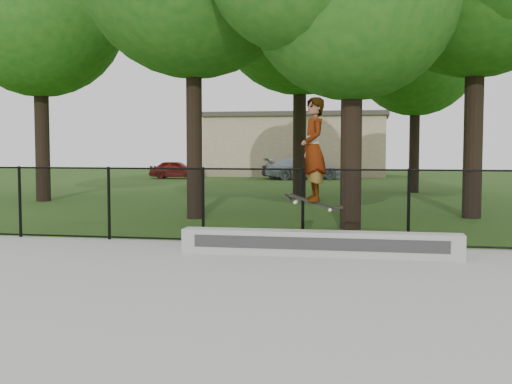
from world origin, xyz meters
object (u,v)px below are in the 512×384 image
(car_c, at_px, (303,168))
(skater_airborne, at_px, (313,151))
(grind_ledge, at_px, (319,243))
(car_b, at_px, (292,170))
(car_a, at_px, (176,170))

(car_c, distance_m, skater_airborne, 28.18)
(grind_ledge, distance_m, car_b, 28.31)
(car_c, bearing_deg, car_b, 56.82)
(car_b, height_order, skater_airborne, skater_airborne)
(grind_ledge, distance_m, skater_airborne, 1.62)
(car_c, xyz_separation_m, skater_airborne, (3.33, -27.96, 1.22))
(car_a, height_order, car_c, car_c)
(car_a, distance_m, skater_airborne, 29.63)
(skater_airborne, bearing_deg, grind_ledge, 41.79)
(grind_ledge, height_order, skater_airborne, skater_airborne)
(grind_ledge, relative_size, car_c, 1.15)
(car_a, xyz_separation_m, skater_airborne, (11.20, -27.41, 1.33))
(grind_ledge, bearing_deg, skater_airborne, -138.21)
(grind_ledge, xyz_separation_m, car_b, (-4.13, 28.01, 0.30))
(grind_ledge, bearing_deg, car_a, 112.47)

